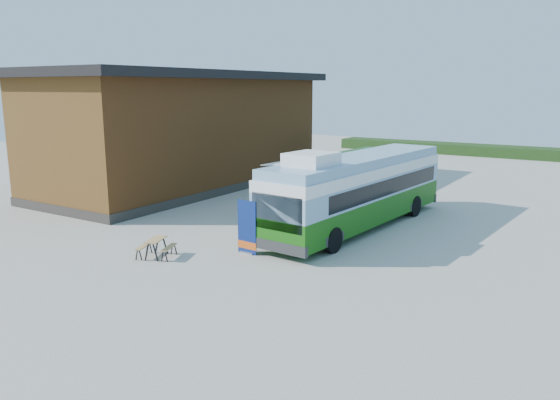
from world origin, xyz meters
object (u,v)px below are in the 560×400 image
Objects in this scene: person_b at (353,183)px; slurry_tanker at (356,162)px; picnic_table at (156,244)px; bus at (358,188)px; banner at (247,232)px; person_a at (308,192)px.

slurry_tanker reaches higher than person_b.
bus is at bearing 39.55° from picnic_table.
banner reaches higher than person_b.
bus is 7.13m from person_b.
bus is at bearing 77.03° from banner.
person_a is 10.73m from slurry_tanker.
picnic_table is at bearing -135.17° from banner.
person_a is at bearing 64.46° from picnic_table.
person_b is at bearing 45.06° from person_a.
banner is at bearing 18.63° from picnic_table.
person_b is at bearing -62.51° from slurry_tanker.
person_b is at bearing 62.66° from picnic_table.
picnic_table is 10.69m from person_a.
bus is 5.98× the size of banner.
slurry_tanker is (-3.97, 18.90, 0.37)m from banner.
banner is at bearing -74.04° from slurry_tanker.
picnic_table is 21.24m from slurry_tanker.
slurry_tanker is (-5.94, 12.74, -0.62)m from bus.
person_a is 1.02× the size of person_b.
slurry_tanker is at bearing 66.34° from person_a.
person_b is at bearing 121.27° from bus.
person_a is at bearing -75.06° from slurry_tanker.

